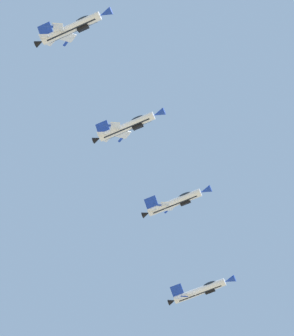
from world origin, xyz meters
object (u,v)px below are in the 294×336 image
fighter_jet_right_wing (176,202)px  fighter_jet_right_outer (73,28)px  fighter_jet_left_outer (128,126)px  fighter_jet_left_wing (201,291)px

fighter_jet_right_wing → fighter_jet_right_outer: fighter_jet_right_wing is taller
fighter_jet_right_wing → fighter_jet_right_outer: (-28.29, -32.75, -3.64)m
fighter_jet_right_outer → fighter_jet_left_outer: bearing=177.9°
fighter_jet_left_wing → fighter_jet_left_outer: fighter_jet_left_outer is taller
fighter_jet_right_wing → fighter_jet_left_outer: size_ratio=1.00×
fighter_jet_left_wing → fighter_jet_right_wing: size_ratio=1.00×
fighter_jet_left_wing → fighter_jet_right_wing: 21.68m
fighter_jet_right_wing → fighter_jet_left_outer: fighter_jet_right_wing is taller
fighter_jet_left_wing → fighter_jet_right_wing: fighter_jet_right_wing is taller
fighter_jet_left_wing → fighter_jet_right_outer: 64.52m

